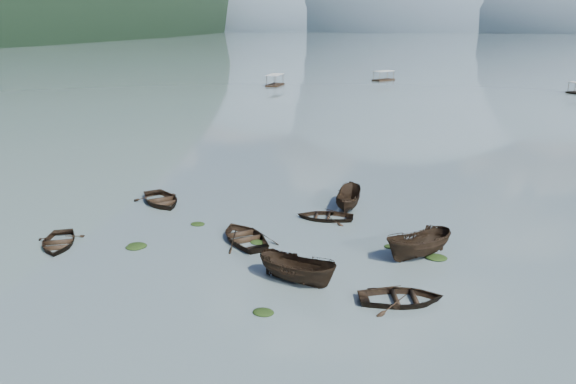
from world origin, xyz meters
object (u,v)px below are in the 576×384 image
(rowboat_3, at_px, (245,241))
(pontoon_left, at_px, (275,86))
(pontoon_centre, at_px, (383,81))
(rowboat_0, at_px, (58,246))

(rowboat_3, relative_size, pontoon_left, 0.79)
(rowboat_3, distance_m, pontoon_centre, 101.64)
(rowboat_3, xyz_separation_m, pontoon_centre, (-2.72, 101.61, 0.00))
(pontoon_left, distance_m, pontoon_centre, 27.05)
(pontoon_left, bearing_deg, rowboat_0, -81.23)
(pontoon_centre, bearing_deg, pontoon_left, -105.96)
(pontoon_left, bearing_deg, rowboat_3, -73.90)
(rowboat_0, distance_m, pontoon_left, 89.37)
(rowboat_0, relative_size, pontoon_centre, 0.74)
(rowboat_0, height_order, pontoon_centre, pontoon_centre)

